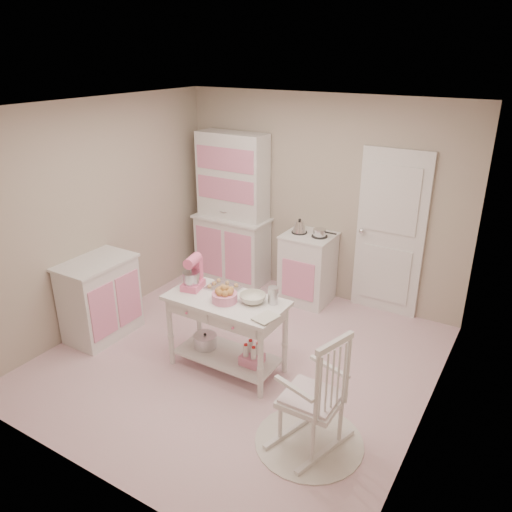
{
  "coord_description": "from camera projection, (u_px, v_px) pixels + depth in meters",
  "views": [
    {
      "loc": [
        2.48,
        -3.76,
        3.07
      ],
      "look_at": [
        0.01,
        0.32,
        1.09
      ],
      "focal_mm": 35.0,
      "sensor_mm": 36.0,
      "label": 1
    }
  ],
  "objects": [
    {
      "name": "door",
      "position": [
        390.0,
        234.0,
        5.96
      ],
      "size": [
        0.82,
        0.05,
        2.04
      ],
      "primitive_type": "cube",
      "color": "white",
      "rests_on": "ground"
    },
    {
      "name": "hutch",
      "position": [
        232.0,
        209.0,
        6.81
      ],
      "size": [
        1.06,
        0.5,
        2.08
      ],
      "primitive_type": "cube",
      "color": "white",
      "rests_on": "ground"
    },
    {
      "name": "cookie_tray",
      "position": [
        224.0,
        288.0,
        5.11
      ],
      "size": [
        0.34,
        0.24,
        0.02
      ],
      "primitive_type": "cube",
      "color": "silver",
      "rests_on": "work_table"
    },
    {
      "name": "rocking_chair",
      "position": [
        312.0,
        389.0,
        4.0
      ],
      "size": [
        0.67,
        0.83,
        1.1
      ],
      "primitive_type": "cube",
      "rotation": [
        0.0,
        0.0,
        -0.29
      ],
      "color": "white",
      "rests_on": "ground"
    },
    {
      "name": "stand_mixer",
      "position": [
        192.0,
        273.0,
        5.05
      ],
      "size": [
        0.25,
        0.32,
        0.34
      ],
      "primitive_type": "cube",
      "rotation": [
        0.0,
        0.0,
        0.21
      ],
      "color": "pink",
      "rests_on": "work_table"
    },
    {
      "name": "mixing_bowl",
      "position": [
        253.0,
        298.0,
        4.82
      ],
      "size": [
        0.26,
        0.26,
        0.08
      ],
      "primitive_type": "imported",
      "color": "silver",
      "rests_on": "work_table"
    },
    {
      "name": "work_table",
      "position": [
        227.0,
        334.0,
        5.05
      ],
      "size": [
        1.2,
        0.6,
        0.8
      ],
      "primitive_type": "cube",
      "color": "white",
      "rests_on": "ground"
    },
    {
      "name": "base_cabinet",
      "position": [
        100.0,
        298.0,
        5.63
      ],
      "size": [
        0.54,
        0.84,
        0.92
      ],
      "primitive_type": "cube",
      "color": "white",
      "rests_on": "ground"
    },
    {
      "name": "stove",
      "position": [
        308.0,
        268.0,
        6.42
      ],
      "size": [
        0.62,
        0.57,
        0.92
      ],
      "primitive_type": "cube",
      "color": "white",
      "rests_on": "ground"
    },
    {
      "name": "metal_pitcher",
      "position": [
        273.0,
        295.0,
        4.78
      ],
      "size": [
        0.1,
        0.1,
        0.17
      ],
      "primitive_type": "cylinder",
      "color": "silver",
      "rests_on": "work_table"
    },
    {
      "name": "bread_basket",
      "position": [
        225.0,
        297.0,
        4.83
      ],
      "size": [
        0.25,
        0.25,
        0.09
      ],
      "primitive_type": "cylinder",
      "color": "pink",
      "rests_on": "work_table"
    },
    {
      "name": "recipe_book",
      "position": [
        259.0,
        315.0,
        4.58
      ],
      "size": [
        0.21,
        0.26,
        0.02
      ],
      "primitive_type": "imported",
      "rotation": [
        0.0,
        0.0,
        -0.21
      ],
      "color": "silver",
      "rests_on": "work_table"
    },
    {
      "name": "lace_rug",
      "position": [
        309.0,
        441.0,
        4.21
      ],
      "size": [
        0.92,
        0.92,
        0.01
      ],
      "primitive_type": "cylinder",
      "color": "white",
      "rests_on": "ground"
    },
    {
      "name": "room_shell",
      "position": [
        237.0,
        212.0,
        4.7
      ],
      "size": [
        3.84,
        3.84,
        2.62
      ],
      "color": "#CC8095",
      "rests_on": "ground"
    }
  ]
}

